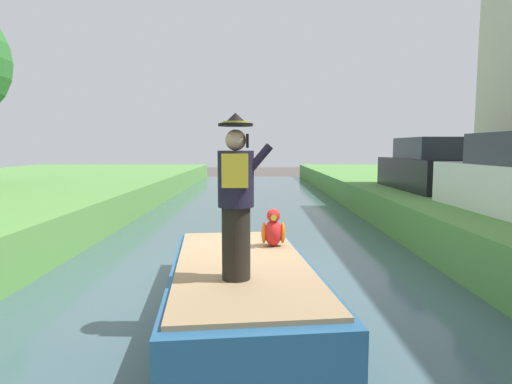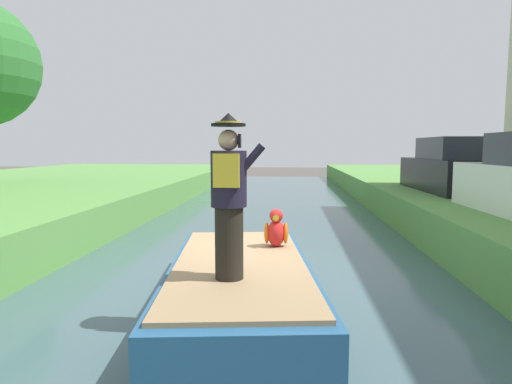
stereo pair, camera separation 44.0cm
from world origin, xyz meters
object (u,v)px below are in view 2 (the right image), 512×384
(boat, at_px, (240,284))
(parrot_plush, at_px, (276,230))
(parked_car_dark, at_px, (452,169))
(person_pirate, at_px, (229,197))

(boat, bearing_deg, parrot_plush, 63.54)
(parrot_plush, relative_size, parked_car_dark, 0.14)
(parked_car_dark, bearing_deg, person_pirate, -124.10)
(parrot_plush, height_order, parked_car_dark, parked_car_dark)
(person_pirate, bearing_deg, parked_car_dark, 68.01)
(boat, height_order, parked_car_dark, parked_car_dark)
(boat, xyz_separation_m, parrot_plush, (0.44, 0.89, 0.55))
(boat, distance_m, parrot_plush, 1.13)
(parrot_plush, distance_m, parked_car_dark, 7.75)
(parked_car_dark, bearing_deg, boat, -126.56)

